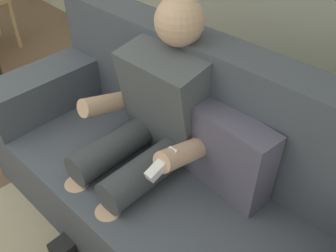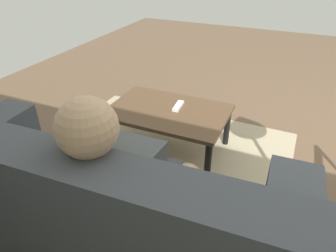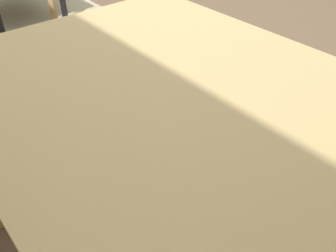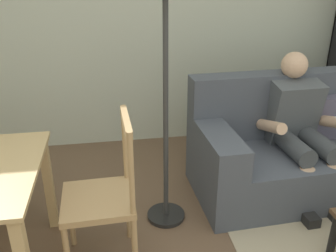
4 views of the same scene
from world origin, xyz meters
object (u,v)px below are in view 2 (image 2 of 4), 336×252
Objects in this scene: couch at (97,222)px; coffee_table at (168,115)px; person_lounging at (125,192)px; tv_remote at (178,106)px.

coffee_table is (0.12, -1.15, -0.01)m from couch.
person_lounging is 6.59× the size of tv_remote.
couch is at bearing 88.25° from tv_remote.
person_lounging reaches higher than couch.
tv_remote is at bearing -127.98° from coffee_table.
tv_remote is at bearing -87.00° from couch.
couch is 1.79× the size of person_lounging.
coffee_table is 0.11m from tv_remote.
person_lounging is 1.22m from tv_remote.
coffee_table is at bearing 47.26° from tv_remote.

